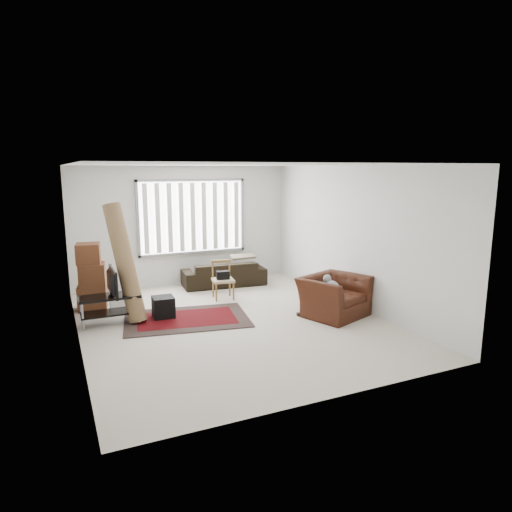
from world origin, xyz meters
The scene contains 11 objects.
room centered at (0.03, 0.51, 1.76)m, with size 6.00×6.02×2.71m.
persian_rug centered at (-0.69, 0.46, 0.01)m, with size 2.37×1.78×0.02m.
tv_stand centered at (-1.95, 0.77, 0.36)m, with size 1.01×0.45×0.51m.
tv centered at (-1.95, 0.77, 0.74)m, with size 0.82×0.11×0.47m, color black.
subwoofer centered at (-1.04, 0.72, 0.20)m, with size 0.37×0.37×0.37m, color black.
moving_boxes centered at (-2.15, 1.78, 0.59)m, with size 0.58×0.55×1.27m.
white_flatpack centered at (-1.64, 1.48, 0.32)m, with size 0.51×0.07×0.65m, color silver.
rolled_rug centered at (-1.65, 0.83, 1.04)m, with size 0.31×0.31×2.07m, color brown.
sofa centered at (0.76, 2.45, 0.36)m, with size 1.87×0.81×0.72m, color black.
side_chair centered at (0.36, 1.44, 0.43)m, with size 0.48×0.48×0.78m.
armchair centered at (1.81, -0.43, 0.42)m, with size 1.38×1.30×0.83m.
Camera 1 is at (-2.76, -7.10, 2.64)m, focal length 32.00 mm.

